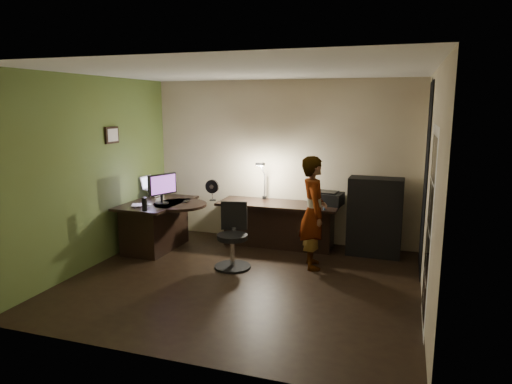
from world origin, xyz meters
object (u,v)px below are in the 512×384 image
(person, at_px, (313,213))
(cabinet, at_px, (375,217))
(desk_right, at_px, (278,225))
(desk_left, at_px, (158,225))
(office_chair, at_px, (232,237))
(monitor, at_px, (161,193))

(person, bearing_deg, cabinet, -62.87)
(desk_right, relative_size, person, 1.22)
(desk_left, distance_m, office_chair, 1.52)
(monitor, bearing_deg, desk_left, 166.07)
(desk_left, bearing_deg, person, 0.15)
(desk_right, bearing_deg, office_chair, -106.87)
(monitor, relative_size, person, 0.32)
(desk_left, distance_m, monitor, 0.61)
(cabinet, bearing_deg, desk_right, -176.27)
(desk_right, xyz_separation_m, person, (0.73, -0.76, 0.44))
(office_chair, bearing_deg, desk_left, 149.40)
(cabinet, bearing_deg, monitor, -162.69)
(monitor, distance_m, person, 2.37)
(desk_left, bearing_deg, desk_right, 22.80)
(desk_left, height_order, monitor, monitor)
(cabinet, distance_m, monitor, 3.31)
(cabinet, bearing_deg, office_chair, -145.47)
(cabinet, distance_m, office_chair, 2.24)
(monitor, bearing_deg, cabinet, 39.98)
(desk_left, relative_size, cabinet, 1.11)
(desk_left, xyz_separation_m, desk_right, (1.80, 0.72, -0.02))
(office_chair, bearing_deg, monitor, 152.62)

